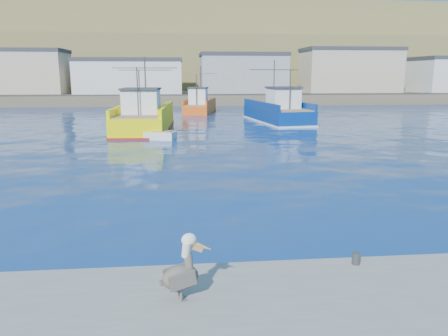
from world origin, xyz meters
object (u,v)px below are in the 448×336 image
object	(u,v)px
trawler_blue	(278,112)
pelican	(182,272)
boat_orange	(200,105)
trawler_yellow_b	(144,118)
skiff_mid	(151,136)
trawler_yellow_a	(145,117)

from	to	relation	value
trawler_blue	pelican	distance (m)	39.11
trawler_blue	boat_orange	size ratio (longest dim) A/B	1.37
trawler_yellow_b	boat_orange	bearing A→B (deg)	72.17
trawler_yellow_b	trawler_blue	size ratio (longest dim) A/B	1.05
boat_orange	skiff_mid	bearing A→B (deg)	-101.69
skiff_mid	pelican	size ratio (longest dim) A/B	2.84
boat_orange	pelican	xyz separation A→B (m)	(-2.50, -49.75, 0.07)
skiff_mid	trawler_yellow_a	bearing A→B (deg)	98.10
trawler_blue	pelican	world-z (taller)	trawler_blue
trawler_yellow_b	skiff_mid	distance (m)	5.56
trawler_yellow_b	trawler_blue	world-z (taller)	trawler_yellow_b
trawler_yellow_b	boat_orange	size ratio (longest dim) A/B	1.44
trawler_yellow_a	trawler_blue	xyz separation A→B (m)	(13.76, 3.92, 0.03)
pelican	trawler_blue	bearing A→B (deg)	74.62
trawler_yellow_b	boat_orange	world-z (taller)	trawler_yellow_b
boat_orange	pelican	distance (m)	49.81
boat_orange	skiff_mid	xyz separation A→B (m)	(-4.83, -23.37, -0.77)
trawler_yellow_a	boat_orange	size ratio (longest dim) A/B	1.28
trawler_yellow_b	skiff_mid	world-z (taller)	trawler_yellow_b
trawler_blue	skiff_mid	distance (m)	17.05
trawler_yellow_a	pelican	bearing A→B (deg)	-84.26
trawler_yellow_a	pelican	xyz separation A→B (m)	(3.39, -33.79, 0.07)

